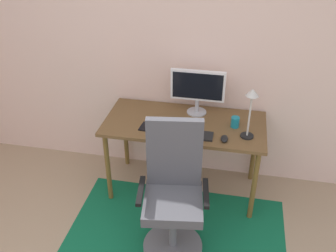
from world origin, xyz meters
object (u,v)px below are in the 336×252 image
keyboard (187,134)px  cell_phone (145,126)px  desk_lamp (251,104)px  monitor (198,88)px  desk (184,130)px  coffee_cup (235,122)px  office_chair (173,199)px  computer_mouse (224,139)px

keyboard → cell_phone: (-0.38, 0.06, -0.00)m
desk_lamp → monitor: bearing=145.2°
monitor → desk: bearing=-112.5°
cell_phone → desk_lamp: bearing=6.7°
desk → keyboard: 0.23m
coffee_cup → desk_lamp: size_ratio=0.21×
desk → office_chair: bearing=-87.4°
keyboard → desk_lamp: size_ratio=0.98×
desk_lamp → office_chair: size_ratio=0.39×
office_chair → coffee_cup: bearing=51.9°
monitor → office_chair: (-0.05, -0.89, -0.53)m
computer_mouse → monitor: bearing=124.3°
cell_phone → desk_lamp: desk_lamp is taller
desk → cell_phone: bearing=-156.2°
desk → monitor: size_ratio=2.92×
cell_phone → office_chair: 0.72m
coffee_cup → office_chair: size_ratio=0.08×
computer_mouse → cell_phone: (-0.69, 0.08, -0.01)m
cell_phone → office_chair: (0.36, -0.55, -0.28)m
keyboard → desk_lamp: 0.58m
monitor → computer_mouse: (0.28, -0.42, -0.24)m
monitor → cell_phone: monitor is taller
monitor → cell_phone: size_ratio=3.47×
computer_mouse → office_chair: office_chair is taller
monitor → cell_phone: bearing=-140.3°
keyboard → computer_mouse: size_ratio=4.13×
keyboard → office_chair: 0.57m
desk_lamp → coffee_cup: bearing=127.9°
desk → keyboard: size_ratio=3.30×
keyboard → coffee_cup: bearing=28.8°
computer_mouse → desk: bearing=148.7°
desk → keyboard: (0.05, -0.20, 0.09)m
computer_mouse → cell_phone: size_ratio=0.74×
desk → coffee_cup: (0.44, 0.01, 0.12)m
coffee_cup → desk_lamp: 0.32m
computer_mouse → office_chair: bearing=-125.0°
office_chair → desk_lamp: bearing=39.8°
keyboard → cell_phone: keyboard is taller
office_chair → computer_mouse: bearing=46.8°
desk_lamp → computer_mouse: bearing=-152.5°
monitor → computer_mouse: monitor is taller
computer_mouse → coffee_cup: coffee_cup is taller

